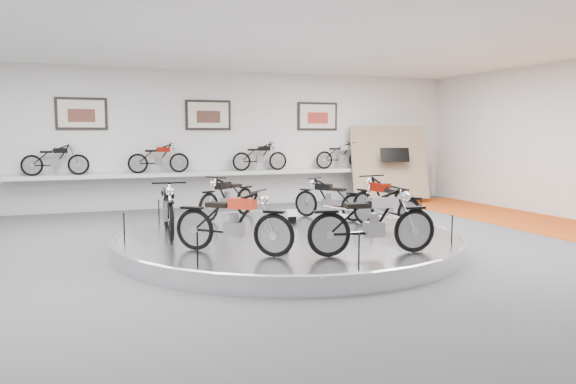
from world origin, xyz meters
name	(u,v)px	position (x,y,z in m)	size (l,w,h in m)	color
floor	(294,252)	(0.00, 0.00, 0.00)	(16.00, 16.00, 0.00)	#525255
ceiling	(294,29)	(0.00, 0.00, 4.00)	(16.00, 16.00, 0.00)	white
wall_back	(208,139)	(0.00, 7.00, 2.00)	(16.00, 16.00, 0.00)	silver
orange_carpet_strip	(575,230)	(6.80, 0.00, 0.01)	(2.40, 12.60, 0.01)	red
dado_band	(209,188)	(0.00, 6.98, 0.55)	(15.68, 0.04, 1.10)	#BCBCBA
display_platform	(288,241)	(0.00, 0.30, 0.15)	(6.40, 6.40, 0.30)	silver
platform_rim	(288,235)	(0.00, 0.30, 0.27)	(6.40, 6.40, 0.10)	#B2B2BA
shelf	(211,173)	(0.00, 6.70, 1.00)	(11.00, 0.55, 0.10)	silver
poster_left	(81,114)	(-3.50, 6.96, 2.70)	(1.35, 0.06, 0.88)	silver
poster_center	(208,115)	(0.00, 6.96, 2.70)	(1.35, 0.06, 0.88)	silver
poster_right	(318,116)	(3.50, 6.96, 2.70)	(1.35, 0.06, 0.88)	silver
display_panel	(389,162)	(5.60, 6.10, 1.25)	(2.40, 0.12, 2.40)	#8F7D59
shelf_bike_a	(55,162)	(-4.20, 6.70, 1.42)	(1.22, 0.42, 0.73)	black
shelf_bike_b	(159,160)	(-1.50, 6.70, 1.42)	(1.22, 0.42, 0.73)	maroon
shelf_bike_c	(260,158)	(1.50, 6.70, 1.42)	(1.22, 0.42, 0.73)	black
shelf_bike_d	(341,157)	(4.20, 6.70, 1.42)	(1.22, 0.42, 0.73)	#BBBABF
bike_a	(329,199)	(1.46, 1.65, 0.75)	(1.53, 0.54, 0.90)	black
bike_b	(227,197)	(-0.59, 2.52, 0.78)	(1.62, 0.57, 0.95)	black
bike_c	(168,208)	(-2.12, 0.94, 0.81)	(1.74, 0.61, 1.02)	black
bike_d	(233,221)	(-1.42, -1.04, 0.81)	(1.73, 0.61, 1.02)	red
bike_e	(373,221)	(0.57, -1.88, 0.82)	(1.78, 0.63, 1.05)	#BBBABF
bike_f	(386,203)	(1.94, 0.06, 0.82)	(1.77, 0.63, 1.04)	maroon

